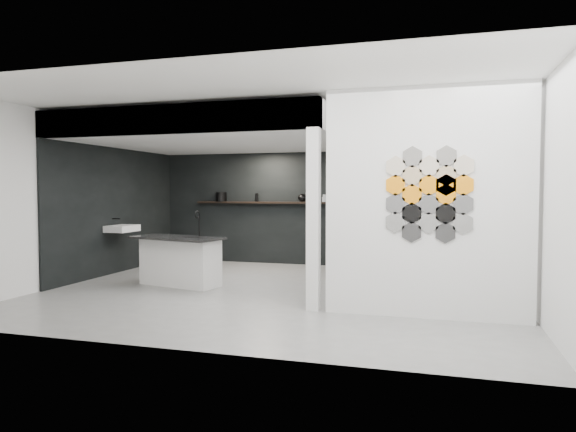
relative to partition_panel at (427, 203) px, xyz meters
The scene contains 17 objects.
floor 2.82m from the partition_panel, 155.80° to the left, with size 7.00×6.00×0.01m, color slate.
partition_panel is the anchor object (origin of this frame).
bay_clad_back 5.31m from the partition_panel, 131.60° to the left, with size 4.40×0.04×2.35m, color black.
bay_clad_left 6.04m from the partition_panel, 160.65° to the left, with size 0.04×4.00×2.35m, color black.
bulkhead 4.21m from the partition_panel, 150.43° to the left, with size 4.40×4.00×0.40m, color silver.
corner_column 1.42m from the partition_panel, behind, with size 0.16×0.16×2.35m, color silver.
fascia_beam 3.71m from the partition_panel, behind, with size 4.40×0.16×0.40m, color silver.
wall_basin 5.78m from the partition_panel, 161.77° to the left, with size 0.40×0.60×0.12m, color silver.
display_shelf 5.17m from the partition_panel, 131.55° to the left, with size 3.00×0.15×0.04m, color black.
kitchen_island 4.17m from the partition_panel, 164.50° to the left, with size 1.63×1.00×1.22m.
stockpot 5.84m from the partition_panel, 138.60° to the left, with size 0.24×0.24×0.20m, color black.
kettle 4.64m from the partition_panel, 123.52° to the left, with size 0.19×0.19×0.16m, color black.
glass_bowl 4.39m from the partition_panel, 118.23° to the left, with size 0.14×0.14×0.10m, color gray.
glass_vase 4.39m from the partition_panel, 118.23° to the left, with size 0.11×0.11×0.15m, color gray.
bottle_dark 5.26m from the partition_panel, 132.68° to the left, with size 0.06×0.06×0.17m, color black.
utensil_cup 5.88m from the partition_panel, 138.94° to the left, with size 0.09×0.09×0.11m, color black.
hex_tile_cluster 0.14m from the partition_panel, 68.73° to the right, with size 1.04×0.02×1.16m.
Camera 1 is at (2.35, -7.41, 1.54)m, focal length 32.00 mm.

